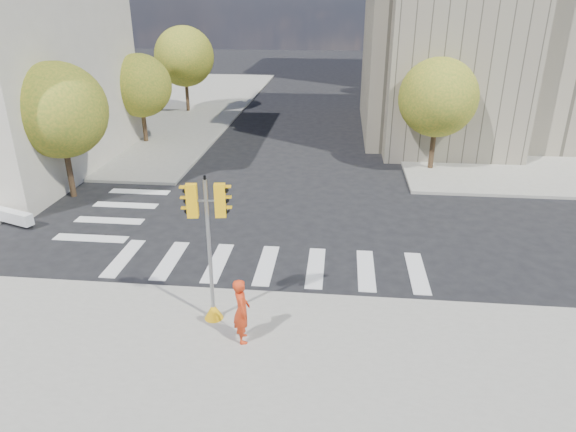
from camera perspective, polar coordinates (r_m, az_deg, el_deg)
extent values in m
plane|color=black|center=(20.53, -1.35, -2.84)|extent=(160.00, 160.00, 0.00)
cube|color=gray|center=(48.50, 27.56, 9.99)|extent=(28.00, 40.00, 0.15)
cube|color=gray|center=(50.43, -20.97, 11.49)|extent=(28.00, 40.00, 0.15)
cube|color=gray|center=(41.04, 28.25, 17.81)|extent=(26.00, 14.00, 14.00)
cube|color=gray|center=(34.01, 18.13, 18.74)|extent=(8.00, 8.00, 14.00)
cylinder|color=#382616|center=(26.90, -23.08, 4.48)|extent=(0.28, 0.28, 2.45)
sphere|color=#496C1F|center=(26.20, -24.10, 10.66)|extent=(4.40, 4.40, 4.40)
cylinder|color=#382616|center=(35.67, -15.63, 9.50)|extent=(0.28, 0.28, 2.17)
sphere|color=#496C1F|center=(35.17, -16.11, 13.75)|extent=(4.00, 4.00, 4.00)
cylinder|color=#382616|center=(44.88, -11.13, 12.89)|extent=(0.28, 0.28, 2.62)
sphere|color=#496C1F|center=(44.44, -11.46, 16.99)|extent=(4.80, 4.80, 4.80)
cylinder|color=#382616|center=(29.80, 15.72, 7.11)|extent=(0.28, 0.28, 2.38)
sphere|color=#496C1F|center=(29.18, 16.33, 12.52)|extent=(4.20, 4.20, 4.20)
cylinder|color=#382616|center=(41.35, 13.21, 11.79)|extent=(0.28, 0.28, 2.52)
sphere|color=#496C1F|center=(40.89, 13.62, 16.04)|extent=(4.60, 4.60, 4.60)
cylinder|color=#382616|center=(53.13, 11.76, 14.20)|extent=(0.28, 0.28, 2.27)
sphere|color=#496C1F|center=(52.80, 12.00, 17.13)|extent=(4.00, 4.00, 4.00)
cylinder|color=black|center=(33.14, 16.10, 13.89)|extent=(0.12, 0.12, 8.00)
cube|color=black|center=(32.79, 16.92, 20.77)|extent=(0.35, 0.18, 0.22)
cylinder|color=black|center=(46.89, 13.35, 16.65)|extent=(0.12, 0.12, 8.00)
cube|color=black|center=(46.64, 13.83, 21.52)|extent=(0.35, 0.18, 0.22)
cone|color=#FBB40D|center=(15.68, -8.27, -10.37)|extent=(0.56, 0.56, 0.50)
cylinder|color=gray|center=(14.71, -8.70, -4.06)|extent=(0.11, 0.11, 4.37)
cylinder|color=black|center=(13.84, -9.25, 4.20)|extent=(0.07, 0.07, 0.12)
cylinder|color=gray|center=(14.06, -9.08, 1.70)|extent=(0.90, 0.18, 0.06)
cube|color=#FBB40D|center=(14.11, -10.61, 1.67)|extent=(0.33, 0.26, 0.95)
cube|color=#FBB40D|center=(14.02, -7.54, 1.72)|extent=(0.33, 0.26, 0.95)
imported|color=red|center=(14.30, -5.17, -10.42)|extent=(0.64, 0.80, 1.92)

